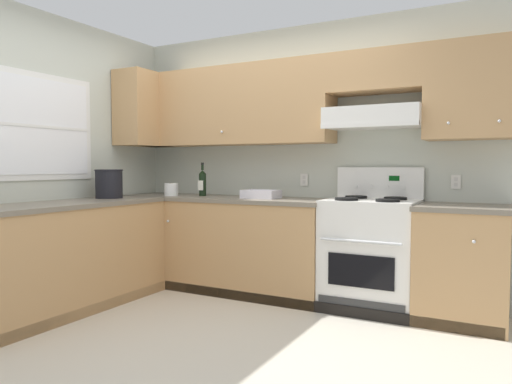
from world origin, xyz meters
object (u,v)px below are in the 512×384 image
object	(u,v)px
wine_bottle	(203,182)
bowl	(261,195)
bucket	(109,183)
stove	(371,253)
paper_towel_roll	(171,189)

from	to	relation	value
wine_bottle	bowl	size ratio (longest dim) A/B	1.01
bucket	wine_bottle	bearing A→B (deg)	49.90
stove	paper_towel_roll	distance (m)	2.09
stove	bowl	bearing A→B (deg)	-179.05
bucket	paper_towel_roll	xyz separation A→B (m)	(0.28, 0.58, -0.08)
paper_towel_roll	stove	bearing A→B (deg)	2.67
stove	wine_bottle	distance (m)	1.81
bowl	paper_towel_roll	world-z (taller)	paper_towel_roll
wine_bottle	bucket	bearing A→B (deg)	-130.10
stove	wine_bottle	size ratio (longest dim) A/B	3.57
bucket	stove	bearing A→B (deg)	16.29
stove	paper_towel_roll	world-z (taller)	stove
bucket	paper_towel_roll	distance (m)	0.65
wine_bottle	bucket	xyz separation A→B (m)	(-0.58, -0.69, 0.00)
stove	wine_bottle	bearing A→B (deg)	179.30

